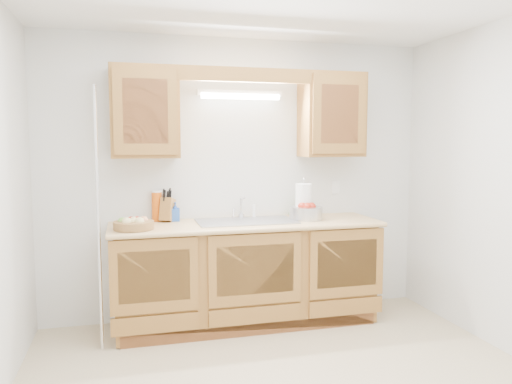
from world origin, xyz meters
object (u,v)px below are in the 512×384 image
object	(u,v)px
paper_towel	(304,201)
apple_bowl	(306,212)
knife_block	(167,209)
fruit_basket	(134,224)

from	to	relation	value
paper_towel	apple_bowl	xyz separation A→B (m)	(0.00, -0.06, -0.09)
knife_block	paper_towel	distance (m)	1.20
knife_block	apple_bowl	distance (m)	1.21
paper_towel	apple_bowl	bearing A→B (deg)	-88.16
fruit_basket	knife_block	bearing A→B (deg)	49.76
paper_towel	apple_bowl	distance (m)	0.11
knife_block	apple_bowl	world-z (taller)	knife_block
knife_block	paper_towel	size ratio (longest dim) A/B	0.80
knife_block	paper_towel	bearing A→B (deg)	17.71
apple_bowl	paper_towel	bearing A→B (deg)	91.84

